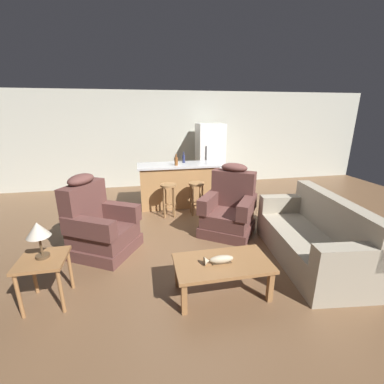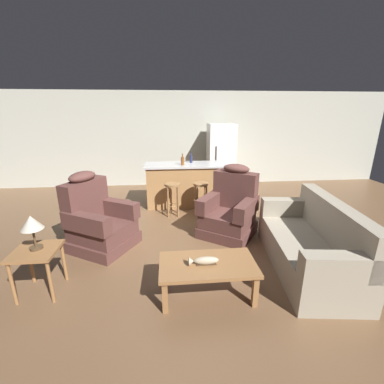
{
  "view_description": "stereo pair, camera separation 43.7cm",
  "coord_description": "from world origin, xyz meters",
  "views": [
    {
      "loc": [
        -0.81,
        -4.19,
        2.07
      ],
      "look_at": [
        0.01,
        -0.1,
        0.75
      ],
      "focal_mm": 24.0,
      "sensor_mm": 36.0,
      "label": 1
    },
    {
      "loc": [
        -0.38,
        -4.25,
        2.07
      ],
      "look_at": [
        0.01,
        -0.1,
        0.75
      ],
      "focal_mm": 24.0,
      "sensor_mm": 36.0,
      "label": 2
    }
  ],
  "objects": [
    {
      "name": "ground_plane",
      "position": [
        0.0,
        0.0,
        0.0
      ],
      "size": [
        12.0,
        12.0,
        0.0
      ],
      "color": "brown"
    },
    {
      "name": "back_wall",
      "position": [
        0.0,
        3.12,
        1.3
      ],
      "size": [
        12.0,
        0.05,
        2.6
      ],
      "color": "#B2B2A3",
      "rests_on": "ground_plane"
    },
    {
      "name": "coffee_table",
      "position": [
        0.03,
        -1.75,
        0.36
      ],
      "size": [
        1.1,
        0.6,
        0.42
      ],
      "color": "olive",
      "rests_on": "ground_plane"
    },
    {
      "name": "fish_figurine",
      "position": [
        -0.02,
        -1.76,
        0.46
      ],
      "size": [
        0.34,
        0.1,
        0.1
      ],
      "color": "#4C3823",
      "rests_on": "coffee_table"
    },
    {
      "name": "couch",
      "position": [
        1.52,
        -1.33,
        0.34
      ],
      "size": [
        1.06,
        1.99,
        0.94
      ],
      "rotation": [
        0.0,
        0.0,
        3.02
      ],
      "color": "#9E937F",
      "rests_on": "ground_plane"
    },
    {
      "name": "recliner_near_lamp",
      "position": [
        -1.49,
        -0.45,
        0.42
      ],
      "size": [
        1.15,
        1.15,
        1.2
      ],
      "rotation": [
        0.0,
        0.0,
        -0.52
      ],
      "color": "brown",
      "rests_on": "ground_plane"
    },
    {
      "name": "recliner_near_island",
      "position": [
        0.66,
        -0.18,
        0.42
      ],
      "size": [
        1.17,
        1.17,
        1.2
      ],
      "rotation": [
        0.0,
        0.0,
        4.1
      ],
      "color": "brown",
      "rests_on": "ground_plane"
    },
    {
      "name": "end_table",
      "position": [
        -1.92,
        -1.51,
        0.46
      ],
      "size": [
        0.48,
        0.48,
        0.56
      ],
      "color": "olive",
      "rests_on": "ground_plane"
    },
    {
      "name": "table_lamp",
      "position": [
        -1.91,
        -1.49,
        0.87
      ],
      "size": [
        0.24,
        0.24,
        0.41
      ],
      "color": "#4C3823",
      "rests_on": "end_table"
    },
    {
      "name": "kitchen_island",
      "position": [
        0.0,
        1.35,
        0.48
      ],
      "size": [
        1.8,
        0.7,
        0.95
      ],
      "color": "#9E7042",
      "rests_on": "ground_plane"
    },
    {
      "name": "bar_stool_left",
      "position": [
        -0.31,
        0.72,
        0.47
      ],
      "size": [
        0.32,
        0.32,
        0.68
      ],
      "color": "olive",
      "rests_on": "ground_plane"
    },
    {
      "name": "bar_stool_right",
      "position": [
        0.27,
        0.72,
        0.47
      ],
      "size": [
        0.32,
        0.32,
        0.68
      ],
      "color": "olive",
      "rests_on": "ground_plane"
    },
    {
      "name": "refrigerator",
      "position": [
        1.04,
        2.55,
        0.88
      ],
      "size": [
        0.7,
        0.69,
        1.76
      ],
      "color": "white",
      "rests_on": "ground_plane"
    },
    {
      "name": "bottle_tall_green",
      "position": [
        -0.07,
        1.22,
        1.04
      ],
      "size": [
        0.07,
        0.07,
        0.25
      ],
      "color": "brown",
      "rests_on": "kitchen_island"
    },
    {
      "name": "bottle_short_amber",
      "position": [
        0.14,
        1.48,
        1.04
      ],
      "size": [
        0.06,
        0.06,
        0.25
      ],
      "color": "#23284C",
      "rests_on": "kitchen_island"
    }
  ]
}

